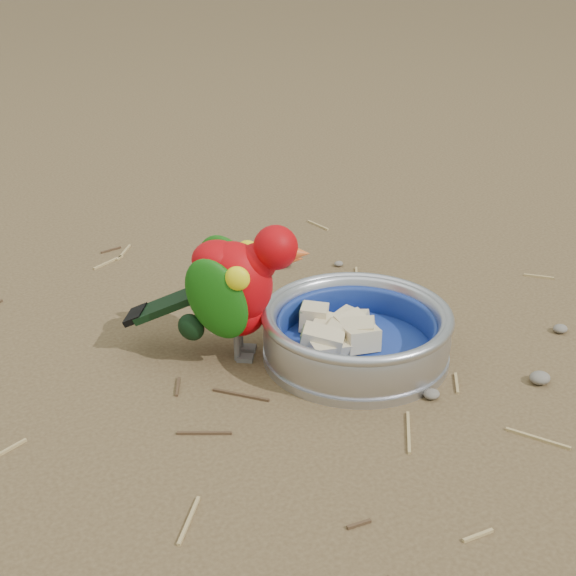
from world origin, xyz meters
name	(u,v)px	position (x,y,z in m)	size (l,w,h in m)	color
ground	(336,355)	(0.00, 0.00, 0.00)	(60.00, 60.00, 0.00)	brown
food_bowl	(356,351)	(0.02, -0.01, 0.01)	(0.22, 0.22, 0.02)	#B2B2BA
bowl_wall	(357,329)	(0.02, -0.01, 0.04)	(0.22, 0.22, 0.04)	#B2B2BA
fruit_wedges	(356,334)	(0.02, -0.01, 0.03)	(0.13, 0.13, 0.03)	beige
lory_parrot	(234,295)	(-0.11, 0.05, 0.08)	(0.09, 0.19, 0.16)	#B30409
ground_debris	(309,324)	(0.00, 0.08, 0.00)	(0.90, 0.80, 0.01)	tan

